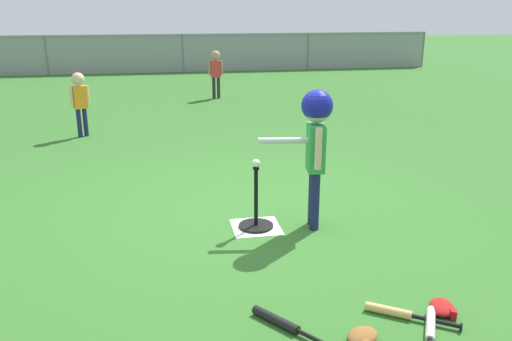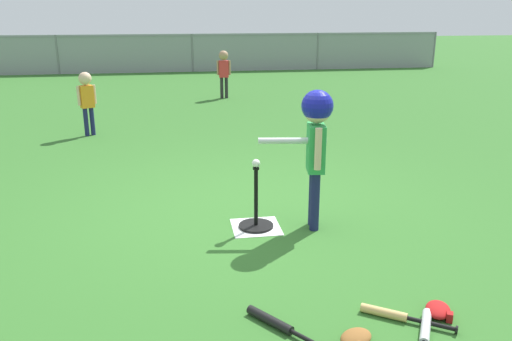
{
  "view_description": "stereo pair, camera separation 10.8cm",
  "coord_description": "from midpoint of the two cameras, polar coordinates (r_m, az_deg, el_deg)",
  "views": [
    {
      "loc": [
        -0.75,
        -4.78,
        1.95
      ],
      "look_at": [
        0.06,
        -0.42,
        0.55
      ],
      "focal_mm": 36.55,
      "sensor_mm": 36.0,
      "label": 1
    },
    {
      "loc": [
        -0.64,
        -4.8,
        1.95
      ],
      "look_at": [
        0.06,
        -0.42,
        0.55
      ],
      "focal_mm": 36.55,
      "sensor_mm": 36.0,
      "label": 2
    }
  ],
  "objects": [
    {
      "name": "home_plate",
      "position": [
        4.84,
        -0.64,
        -6.17
      ],
      "size": [
        0.44,
        0.44,
        0.01
      ],
      "primitive_type": "cube",
      "color": "white",
      "rests_on": "ground_plane"
    },
    {
      "name": "ground_plane",
      "position": [
        5.22,
        -2.03,
        -4.45
      ],
      "size": [
        60.0,
        60.0,
        0.0
      ],
      "primitive_type": "plane",
      "color": "#336B28"
    },
    {
      "name": "spare_bat_wood",
      "position": [
        3.65,
        14.47,
        -14.86
      ],
      "size": [
        0.54,
        0.39,
        0.06
      ],
      "color": "#DBB266",
      "rests_on": "ground_plane"
    },
    {
      "name": "glove_tossed_aside",
      "position": [
        3.37,
        10.64,
        -17.43
      ],
      "size": [
        0.27,
        0.25,
        0.07
      ],
      "color": "brown",
      "rests_on": "ground_plane"
    },
    {
      "name": "outfield_fence",
      "position": [
        16.62,
        -8.22,
        12.74
      ],
      "size": [
        16.06,
        0.06,
        1.15
      ],
      "color": "slate",
      "rests_on": "ground_plane"
    },
    {
      "name": "baseball_on_tee",
      "position": [
        4.63,
        -0.67,
        0.8
      ],
      "size": [
        0.07,
        0.07,
        0.07
      ],
      "primitive_type": "sphere",
      "color": "white",
      "rests_on": "batting_tee"
    },
    {
      "name": "batter_child",
      "position": [
        4.6,
        5.87,
        4.31
      ],
      "size": [
        0.65,
        0.36,
        1.27
      ],
      "color": "#191E4C",
      "rests_on": "ground_plane"
    },
    {
      "name": "spare_bat_silver",
      "position": [
        3.53,
        17.67,
        -16.35
      ],
      "size": [
        0.39,
        0.64,
        0.06
      ],
      "color": "silver",
      "rests_on": "ground_plane"
    },
    {
      "name": "spare_bat_black",
      "position": [
        3.44,
        2.22,
        -16.46
      ],
      "size": [
        0.49,
        0.61,
        0.06
      ],
      "color": "black",
      "rests_on": "ground_plane"
    },
    {
      "name": "batting_tee",
      "position": [
        4.81,
        -0.65,
        -5.28
      ],
      "size": [
        0.32,
        0.32,
        0.58
      ],
      "color": "black",
      "rests_on": "ground_plane"
    },
    {
      "name": "glove_by_plate",
      "position": [
        3.78,
        18.91,
        -14.01
      ],
      "size": [
        0.24,
        0.27,
        0.07
      ],
      "color": "#B21919",
      "rests_on": "ground_plane"
    },
    {
      "name": "fielder_near_left",
      "position": [
        11.62,
        -4.7,
        11.13
      ],
      "size": [
        0.31,
        0.21,
        1.04
      ],
      "color": "#262626",
      "rests_on": "ground_plane"
    },
    {
      "name": "fielder_deep_left",
      "position": [
        8.54,
        -19.09,
        7.74
      ],
      "size": [
        0.27,
        0.2,
        0.99
      ],
      "color": "#191E4C",
      "rests_on": "ground_plane"
    }
  ]
}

